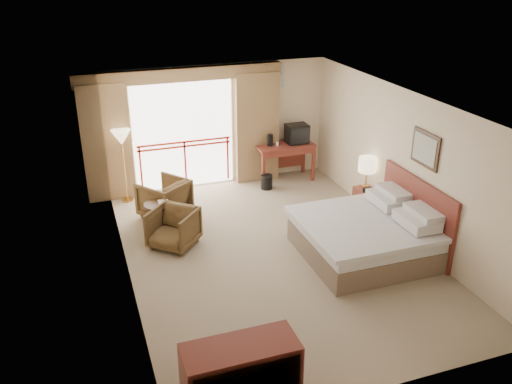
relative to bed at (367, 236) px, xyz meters
name	(u,v)px	position (x,y,z in m)	size (l,w,h in m)	color
floor	(273,252)	(-1.50, 0.60, -0.38)	(7.00, 7.00, 0.00)	gray
ceiling	(276,103)	(-1.50, 0.60, 2.32)	(7.00, 7.00, 0.00)	white
wall_back	(218,125)	(-1.50, 4.10, 0.97)	(5.00, 5.00, 0.00)	beige
wall_front	(387,297)	(-1.50, -2.90, 0.97)	(5.00, 5.00, 0.00)	beige
wall_left	(122,203)	(-4.00, 0.60, 0.97)	(7.00, 7.00, 0.00)	beige
wall_right	(403,165)	(1.00, 0.60, 0.97)	(7.00, 7.00, 0.00)	beige
balcony_door	(184,135)	(-2.30, 4.08, 0.82)	(2.40, 2.40, 0.00)	white
balcony_railing	(185,152)	(-2.30, 4.06, 0.44)	(2.09, 0.03, 1.02)	#B6250F
curtain_left	(107,143)	(-3.95, 3.95, 0.87)	(1.00, 0.26, 2.50)	olive
curtain_right	(256,127)	(-0.65, 3.95, 0.87)	(1.00, 0.26, 2.50)	olive
valance	(181,75)	(-2.30, 3.98, 2.17)	(4.40, 0.22, 0.28)	olive
hvac_vent	(274,76)	(-0.20, 4.07, 1.97)	(0.50, 0.04, 0.50)	silver
bed	(367,236)	(0.00, 0.00, 0.00)	(2.13, 2.06, 0.97)	brown
headboard	(416,213)	(0.96, 0.00, 0.27)	(0.06, 2.10, 1.30)	maroon
framed_art	(425,149)	(0.97, 0.00, 1.47)	(0.04, 0.72, 0.60)	black
nightstand	(366,201)	(0.83, 1.49, -0.11)	(0.37, 0.45, 0.53)	maroon
table_lamp	(367,165)	(0.83, 1.54, 0.65)	(0.36, 0.36, 0.63)	tan
phone	(368,190)	(0.78, 1.34, 0.20)	(0.17, 0.14, 0.08)	black
desk	(283,151)	(-0.06, 3.75, 0.30)	(1.33, 0.64, 0.87)	maroon
tv	(297,134)	(0.24, 3.68, 0.71)	(0.49, 0.39, 0.44)	black
coffee_maker	(270,140)	(-0.41, 3.69, 0.63)	(0.13, 0.13, 0.27)	black
cup	(277,144)	(-0.26, 3.64, 0.54)	(0.07, 0.07, 0.09)	white
wastebasket	(267,182)	(-0.63, 3.32, -0.21)	(0.26, 0.26, 0.32)	black
armchair_far	(166,216)	(-3.04, 2.68, -0.38)	(0.83, 0.85, 0.77)	#45321C
armchair_near	(175,245)	(-3.10, 1.42, -0.38)	(0.76, 0.78, 0.71)	#45321C
side_table	(159,213)	(-3.25, 2.03, 0.03)	(0.54, 0.54, 0.59)	black
book	(159,204)	(-3.25, 2.03, 0.22)	(0.18, 0.25, 0.02)	white
floor_lamp	(121,140)	(-3.66, 3.69, 0.98)	(0.40, 0.40, 1.58)	tan
dresser	(241,377)	(-3.12, -2.61, 0.06)	(1.32, 0.56, 0.88)	maroon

